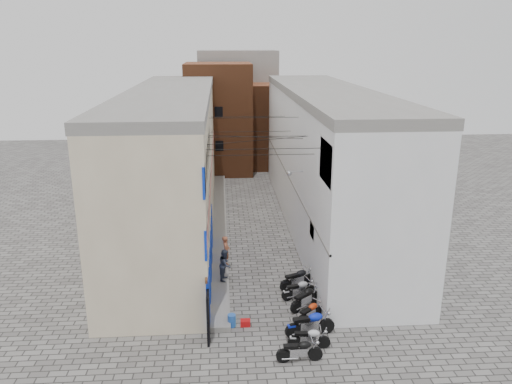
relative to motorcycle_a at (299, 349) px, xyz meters
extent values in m
plane|color=#575452|center=(-0.99, 2.18, -0.53)|extent=(90.00, 90.00, 0.00)
cube|color=slate|center=(-3.04, 15.18, -0.40)|extent=(0.90, 26.00, 0.25)
cube|color=#BDAD8F|center=(-5.99, 15.18, 3.72)|extent=(5.00, 26.00, 8.50)
cube|color=#E08B7E|center=(-3.53, 15.18, 3.47)|extent=(0.10, 26.00, 0.80)
cube|color=#0C2CB4|center=(-3.52, 7.08, 0.77)|extent=(0.12, 10.20, 2.40)
cube|color=#0C2CB4|center=(-3.54, 7.08, 4.77)|extent=(0.10, 10.20, 4.00)
cube|color=slate|center=(-5.99, 15.18, 8.22)|extent=(5.10, 26.00, 0.50)
cube|color=black|center=(-3.51, 1.78, 0.57)|extent=(0.10, 1.20, 2.20)
cube|color=silver|center=(4.01, 15.18, 3.72)|extent=(5.00, 26.00, 8.50)
cube|color=#0C2CB4|center=(1.56, 3.68, 6.47)|extent=(0.10, 2.40, 1.80)
cube|color=white|center=(1.57, 6.18, 2.47)|extent=(0.08, 1.00, 0.70)
cylinder|color=#B2B2B7|center=(1.16, 9.18, 4.67)|extent=(0.80, 0.06, 0.06)
sphere|color=#B2B2B7|center=(0.76, 9.18, 4.57)|extent=(0.28, 0.28, 0.28)
cube|color=slate|center=(4.01, 15.18, 8.22)|extent=(5.10, 26.00, 0.50)
cube|color=slate|center=(1.55, 15.18, 2.87)|extent=(0.10, 26.00, 0.12)
cube|color=brown|center=(-2.99, 30.18, 4.47)|extent=(6.00, 6.00, 10.00)
cube|color=brown|center=(2.01, 32.18, 3.47)|extent=(5.00, 6.00, 8.00)
cube|color=slate|center=(-0.99, 36.18, 4.97)|extent=(8.00, 5.00, 11.00)
cube|color=black|center=(-0.99, 27.38, 0.67)|extent=(2.00, 0.30, 2.40)
cylinder|color=black|center=(-0.99, 4.18, 6.97)|extent=(5.20, 0.02, 0.02)
cylinder|color=black|center=(-0.99, 6.18, 6.27)|extent=(5.20, 0.02, 0.02)
cylinder|color=black|center=(-0.99, 8.68, 6.67)|extent=(5.20, 0.02, 0.02)
cylinder|color=black|center=(-0.99, 11.18, 7.27)|extent=(5.20, 0.02, 0.02)
cylinder|color=black|center=(-0.99, 14.18, 5.97)|extent=(5.20, 0.02, 0.02)
cylinder|color=black|center=(-0.99, 17.18, 6.47)|extent=(5.20, 0.02, 0.02)
cylinder|color=black|center=(-0.99, 7.18, 6.77)|extent=(5.65, 2.07, 0.02)
cylinder|color=black|center=(-0.99, 10.18, 6.37)|extent=(5.80, 1.58, 0.02)
imported|color=#A0573A|center=(-2.69, 8.28, 0.57)|extent=(0.49, 0.67, 1.69)
imported|color=#32394B|center=(-2.75, 6.66, 0.54)|extent=(0.80, 0.93, 1.63)
cylinder|color=#2A84D4|center=(-2.51, 2.68, -0.29)|extent=(0.39, 0.39, 0.47)
cylinder|color=#2251AC|center=(-2.54, 2.68, -0.25)|extent=(0.45, 0.45, 0.55)
cube|color=#B00C0E|center=(-1.95, 2.68, -0.39)|extent=(0.44, 0.34, 0.27)
camera|label=1|loc=(-2.84, -16.38, 11.30)|focal=35.00mm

